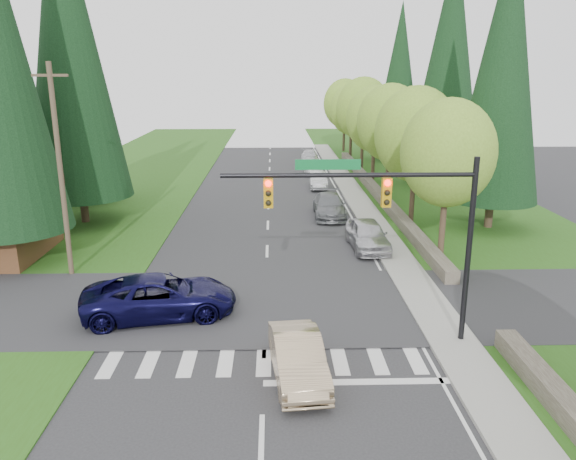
{
  "coord_description": "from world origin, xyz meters",
  "views": [
    {
      "loc": [
        0.36,
        -14.03,
        9.51
      ],
      "look_at": [
        1.01,
        9.84,
        2.8
      ],
      "focal_mm": 35.0,
      "sensor_mm": 36.0,
      "label": 1
    }
  ],
  "objects_px": {
    "suv_navy": "(160,297)",
    "parked_car_a": "(368,235)",
    "parked_car_c": "(318,180)",
    "parked_car_d": "(314,168)",
    "sedan_champagne": "(298,358)",
    "parked_car_e": "(310,157)",
    "parked_car_b": "(330,206)"
  },
  "relations": [
    {
      "from": "suv_navy",
      "to": "parked_car_d",
      "type": "height_order",
      "value": "suv_navy"
    },
    {
      "from": "parked_car_b",
      "to": "parked_car_d",
      "type": "height_order",
      "value": "parked_car_b"
    },
    {
      "from": "suv_navy",
      "to": "parked_car_a",
      "type": "xyz_separation_m",
      "value": [
        9.82,
        8.76,
        -0.03
      ]
    },
    {
      "from": "parked_car_e",
      "to": "sedan_champagne",
      "type": "bearing_deg",
      "value": -92.49
    },
    {
      "from": "parked_car_b",
      "to": "parked_car_c",
      "type": "xyz_separation_m",
      "value": [
        0.0,
        9.82,
        -0.09
      ]
    },
    {
      "from": "sedan_champagne",
      "to": "suv_navy",
      "type": "distance_m",
      "value": 7.27
    },
    {
      "from": "sedan_champagne",
      "to": "parked_car_b",
      "type": "xyz_separation_m",
      "value": [
        3.08,
        21.02,
        0.03
      ]
    },
    {
      "from": "sedan_champagne",
      "to": "parked_car_b",
      "type": "height_order",
      "value": "parked_car_b"
    },
    {
      "from": "suv_navy",
      "to": "parked_car_d",
      "type": "distance_m",
      "value": 33.41
    },
    {
      "from": "parked_car_d",
      "to": "parked_car_a",
      "type": "bearing_deg",
      "value": -91.41
    },
    {
      "from": "sedan_champagne",
      "to": "parked_car_c",
      "type": "height_order",
      "value": "sedan_champagne"
    },
    {
      "from": "parked_car_b",
      "to": "parked_car_d",
      "type": "xyz_separation_m",
      "value": [
        0.06,
        16.21,
        -0.1
      ]
    },
    {
      "from": "suv_navy",
      "to": "parked_car_c",
      "type": "distance_m",
      "value": 27.26
    },
    {
      "from": "parked_car_b",
      "to": "sedan_champagne",
      "type": "bearing_deg",
      "value": -97.22
    },
    {
      "from": "parked_car_b",
      "to": "parked_car_d",
      "type": "relative_size",
      "value": 1.34
    },
    {
      "from": "parked_car_e",
      "to": "parked_car_a",
      "type": "bearing_deg",
      "value": -86.01
    },
    {
      "from": "suv_navy",
      "to": "parked_car_d",
      "type": "relative_size",
      "value": 1.57
    },
    {
      "from": "sedan_champagne",
      "to": "suv_navy",
      "type": "xyz_separation_m",
      "value": [
        -5.34,
        4.92,
        0.12
      ]
    },
    {
      "from": "parked_car_c",
      "to": "parked_car_d",
      "type": "distance_m",
      "value": 6.39
    },
    {
      "from": "sedan_champagne",
      "to": "parked_car_a",
      "type": "bearing_deg",
      "value": 66.08
    },
    {
      "from": "parked_car_d",
      "to": "parked_car_e",
      "type": "xyz_separation_m",
      "value": [
        0.09,
        7.18,
        0.01
      ]
    },
    {
      "from": "parked_car_a",
      "to": "parked_car_e",
      "type": "relative_size",
      "value": 1.03
    },
    {
      "from": "parked_car_e",
      "to": "parked_car_b",
      "type": "bearing_deg",
      "value": -88.71
    },
    {
      "from": "parked_car_b",
      "to": "parked_car_c",
      "type": "distance_m",
      "value": 9.82
    },
    {
      "from": "sedan_champagne",
      "to": "parked_car_e",
      "type": "xyz_separation_m",
      "value": [
        3.24,
        44.42,
        -0.05
      ]
    },
    {
      "from": "parked_car_a",
      "to": "parked_car_c",
      "type": "xyz_separation_m",
      "value": [
        -1.4,
        17.17,
        -0.15
      ]
    },
    {
      "from": "parked_car_c",
      "to": "parked_car_d",
      "type": "relative_size",
      "value": 1.05
    },
    {
      "from": "sedan_champagne",
      "to": "parked_car_b",
      "type": "bearing_deg",
      "value": 75.88
    },
    {
      "from": "suv_navy",
      "to": "parked_car_b",
      "type": "height_order",
      "value": "suv_navy"
    },
    {
      "from": "sedan_champagne",
      "to": "parked_car_e",
      "type": "relative_size",
      "value": 0.94
    },
    {
      "from": "parked_car_a",
      "to": "parked_car_d",
      "type": "bearing_deg",
      "value": 90.15
    },
    {
      "from": "parked_car_b",
      "to": "parked_car_c",
      "type": "relative_size",
      "value": 1.28
    }
  ]
}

